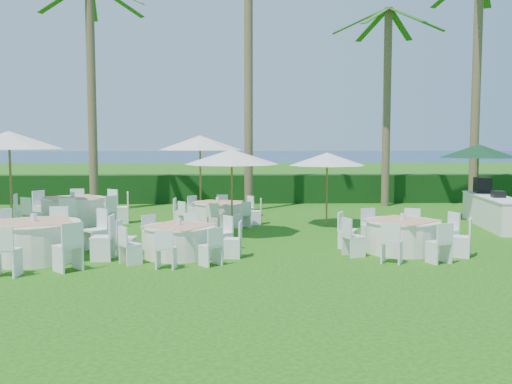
{
  "coord_description": "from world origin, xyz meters",
  "views": [
    {
      "loc": [
        0.56,
        -12.48,
        2.6
      ],
      "look_at": [
        1.08,
        2.36,
        1.3
      ],
      "focal_mm": 40.0,
      "sensor_mm": 36.0,
      "label": 1
    }
  ],
  "objects_px": {
    "umbrella_c": "(200,143)",
    "umbrella_d": "(327,159)",
    "banquet_table_b": "(179,240)",
    "banquet_table_c": "(402,235)",
    "umbrella_b": "(232,157)",
    "banquet_table_a": "(35,240)",
    "banquet_table_d": "(73,210)",
    "banquet_table_e": "(218,212)",
    "umbrella_green": "(478,151)",
    "umbrella_a": "(9,140)",
    "buffet_table": "(493,210)"
  },
  "relations": [
    {
      "from": "umbrella_c",
      "to": "umbrella_d",
      "type": "distance_m",
      "value": 4.45
    },
    {
      "from": "banquet_table_b",
      "to": "umbrella_c",
      "type": "height_order",
      "value": "umbrella_c"
    },
    {
      "from": "banquet_table_c",
      "to": "umbrella_b",
      "type": "xyz_separation_m",
      "value": [
        -4.04,
        2.51,
        1.79
      ]
    },
    {
      "from": "banquet_table_a",
      "to": "banquet_table_d",
      "type": "distance_m",
      "value": 5.57
    },
    {
      "from": "banquet_table_b",
      "to": "banquet_table_e",
      "type": "xyz_separation_m",
      "value": [
        0.71,
        5.19,
        -0.0
      ]
    },
    {
      "from": "umbrella_green",
      "to": "umbrella_d",
      "type": "bearing_deg",
      "value": -168.44
    },
    {
      "from": "banquet_table_b",
      "to": "banquet_table_e",
      "type": "distance_m",
      "value": 5.24
    },
    {
      "from": "banquet_table_d",
      "to": "umbrella_a",
      "type": "distance_m",
      "value": 3.05
    },
    {
      "from": "banquet_table_c",
      "to": "banquet_table_e",
      "type": "relative_size",
      "value": 1.07
    },
    {
      "from": "banquet_table_e",
      "to": "umbrella_a",
      "type": "distance_m",
      "value": 6.47
    },
    {
      "from": "banquet_table_d",
      "to": "umbrella_c",
      "type": "xyz_separation_m",
      "value": [
        3.95,
        1.18,
        2.13
      ]
    },
    {
      "from": "umbrella_a",
      "to": "buffet_table",
      "type": "height_order",
      "value": "umbrella_a"
    },
    {
      "from": "umbrella_d",
      "to": "umbrella_b",
      "type": "bearing_deg",
      "value": -150.44
    },
    {
      "from": "banquet_table_c",
      "to": "umbrella_a",
      "type": "bearing_deg",
      "value": 162.86
    },
    {
      "from": "buffet_table",
      "to": "umbrella_c",
      "type": "bearing_deg",
      "value": 167.22
    },
    {
      "from": "umbrella_a",
      "to": "buffet_table",
      "type": "bearing_deg",
      "value": 3.24
    },
    {
      "from": "umbrella_a",
      "to": "buffet_table",
      "type": "distance_m",
      "value": 14.52
    },
    {
      "from": "banquet_table_a",
      "to": "umbrella_b",
      "type": "bearing_deg",
      "value": 36.03
    },
    {
      "from": "umbrella_d",
      "to": "buffet_table",
      "type": "relative_size",
      "value": 0.57
    },
    {
      "from": "umbrella_c",
      "to": "umbrella_green",
      "type": "bearing_deg",
      "value": -5.34
    },
    {
      "from": "banquet_table_b",
      "to": "umbrella_a",
      "type": "relative_size",
      "value": 0.93
    },
    {
      "from": "banquet_table_a",
      "to": "umbrella_green",
      "type": "distance_m",
      "value": 13.81
    },
    {
      "from": "banquet_table_a",
      "to": "umbrella_d",
      "type": "height_order",
      "value": "umbrella_d"
    },
    {
      "from": "banquet_table_e",
      "to": "umbrella_d",
      "type": "distance_m",
      "value": 3.85
    },
    {
      "from": "banquet_table_e",
      "to": "banquet_table_b",
      "type": "bearing_deg",
      "value": -97.77
    },
    {
      "from": "banquet_table_b",
      "to": "umbrella_a",
      "type": "height_order",
      "value": "umbrella_a"
    },
    {
      "from": "banquet_table_a",
      "to": "banquet_table_b",
      "type": "distance_m",
      "value": 3.16
    },
    {
      "from": "banquet_table_d",
      "to": "buffet_table",
      "type": "bearing_deg",
      "value": -3.9
    },
    {
      "from": "banquet_table_b",
      "to": "banquet_table_c",
      "type": "bearing_deg",
      "value": 3.7
    },
    {
      "from": "umbrella_c",
      "to": "buffet_table",
      "type": "xyz_separation_m",
      "value": [
        9.13,
        -2.07,
        -2.08
      ]
    },
    {
      "from": "banquet_table_d",
      "to": "banquet_table_e",
      "type": "xyz_separation_m",
      "value": [
        4.57,
        -0.04,
        -0.08
      ]
    },
    {
      "from": "umbrella_d",
      "to": "umbrella_green",
      "type": "relative_size",
      "value": 0.91
    },
    {
      "from": "umbrella_a",
      "to": "umbrella_b",
      "type": "bearing_deg",
      "value": -6.11
    },
    {
      "from": "banquet_table_a",
      "to": "banquet_table_d",
      "type": "xyz_separation_m",
      "value": [
        -0.72,
        5.52,
        -0.0
      ]
    },
    {
      "from": "banquet_table_c",
      "to": "umbrella_green",
      "type": "relative_size",
      "value": 1.17
    },
    {
      "from": "umbrella_d",
      "to": "umbrella_green",
      "type": "height_order",
      "value": "umbrella_green"
    },
    {
      "from": "umbrella_b",
      "to": "umbrella_c",
      "type": "distance_m",
      "value": 3.74
    },
    {
      "from": "banquet_table_c",
      "to": "umbrella_b",
      "type": "distance_m",
      "value": 5.09
    },
    {
      "from": "banquet_table_b",
      "to": "buffet_table",
      "type": "height_order",
      "value": "buffet_table"
    },
    {
      "from": "umbrella_green",
      "to": "buffet_table",
      "type": "distance_m",
      "value": 2.18
    },
    {
      "from": "banquet_table_e",
      "to": "umbrella_c",
      "type": "bearing_deg",
      "value": 116.83
    },
    {
      "from": "banquet_table_b",
      "to": "umbrella_d",
      "type": "relative_size",
      "value": 1.22
    },
    {
      "from": "banquet_table_c",
      "to": "umbrella_b",
      "type": "bearing_deg",
      "value": 148.13
    },
    {
      "from": "banquet_table_b",
      "to": "banquet_table_a",
      "type": "bearing_deg",
      "value": -174.66
    },
    {
      "from": "banquet_table_c",
      "to": "banquet_table_a",
      "type": "bearing_deg",
      "value": -175.68
    },
    {
      "from": "banquet_table_a",
      "to": "banquet_table_c",
      "type": "bearing_deg",
      "value": 4.32
    },
    {
      "from": "banquet_table_b",
      "to": "banquet_table_c",
      "type": "xyz_separation_m",
      "value": [
        5.22,
        0.34,
        0.03
      ]
    },
    {
      "from": "buffet_table",
      "to": "banquet_table_d",
      "type": "bearing_deg",
      "value": 176.1
    },
    {
      "from": "umbrella_c",
      "to": "buffet_table",
      "type": "distance_m",
      "value": 9.59
    },
    {
      "from": "umbrella_a",
      "to": "banquet_table_b",
      "type": "bearing_deg",
      "value": -34.59
    }
  ]
}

